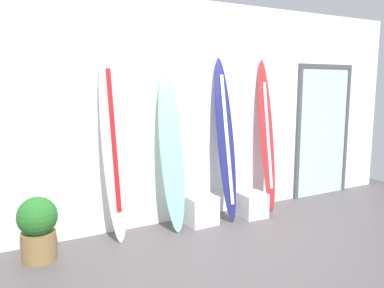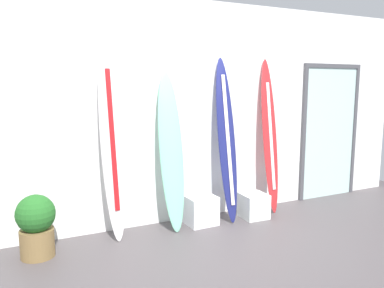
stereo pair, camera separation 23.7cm
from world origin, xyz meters
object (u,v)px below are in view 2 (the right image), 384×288
surfboard_navy (227,141)px  display_block_center (200,210)px  surfboard_seafoam (171,152)px  glass_door (329,129)px  surfboard_ivory (112,140)px  surfboard_crimson (270,138)px  potted_plant (36,224)px  display_block_left (254,206)px

surfboard_navy → display_block_center: (-0.39, -0.01, -0.86)m
display_block_center → surfboard_seafoam: bearing=177.6°
glass_door → surfboard_ivory: bearing=-176.8°
surfboard_seafoam → surfboard_navy: (0.77, -0.00, 0.09)m
surfboard_crimson → potted_plant: 3.13m
surfboard_ivory → glass_door: 3.48m
surfboard_navy → display_block_center: size_ratio=5.61×
display_block_left → display_block_center: display_block_center is taller
display_block_left → surfboard_crimson: bearing=25.1°
surfboard_ivory → surfboard_seafoam: size_ratio=1.19×
glass_door → potted_plant: (-4.32, -0.36, -0.72)m
display_block_left → display_block_center: 0.75m
surfboard_seafoam → display_block_center: (0.39, -0.02, -0.77)m
surfboard_navy → display_block_left: size_ratio=6.23×
surfboard_crimson → display_block_center: bearing=-177.0°
display_block_left → potted_plant: size_ratio=0.52×
surfboard_crimson → glass_door: 1.29m
surfboard_navy → display_block_left: bearing=-18.8°
surfboard_ivory → surfboard_navy: 1.48m
surfboard_seafoam → surfboard_crimson: (1.49, 0.04, 0.08)m
surfboard_navy → display_block_center: surfboard_navy is taller
surfboard_crimson → glass_door: surfboard_crimson is taller
display_block_center → potted_plant: bearing=-176.3°
surfboard_crimson → display_block_left: surfboard_crimson is taller
surfboard_crimson → glass_door: bearing=7.8°
surfboard_seafoam → surfboard_crimson: surfboard_crimson is taller
surfboard_seafoam → display_block_center: surfboard_seafoam is taller
surfboard_seafoam → display_block_left: size_ratio=5.69×
display_block_center → surfboard_ivory: bearing=177.9°
display_block_left → display_block_center: size_ratio=0.90×
surfboard_seafoam → surfboard_crimson: size_ratio=0.91×
surfboard_navy → display_block_left: 0.96m
display_block_center → potted_plant: 1.95m
surfboard_ivory → display_block_center: 1.46m
surfboard_ivory → display_block_left: bearing=-4.6°
surfboard_seafoam → display_block_left: (1.13, -0.13, -0.79)m
surfboard_seafoam → glass_door: (2.76, 0.22, 0.11)m
surfboard_seafoam → glass_door: size_ratio=0.93×
display_block_left → glass_door: 1.90m
potted_plant → glass_door: bearing=4.7°
display_block_center → surfboard_navy: bearing=1.8°
surfboard_ivory → display_block_center: (1.09, -0.04, -0.96)m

